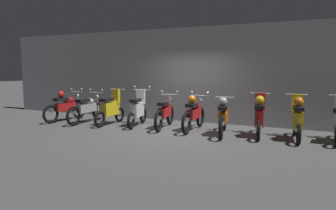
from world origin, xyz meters
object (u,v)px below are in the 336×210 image
(motorbike_slot_2, at_px, (111,109))
(motorbike_slot_6, at_px, (223,116))
(motorbike_slot_1, at_px, (87,109))
(motorbike_slot_8, at_px, (297,118))
(motorbike_slot_0, at_px, (66,106))
(motorbike_slot_7, at_px, (259,116))
(motorbike_slot_4, at_px, (165,112))
(motorbike_slot_3, at_px, (138,110))
(motorbike_slot_5, at_px, (194,113))

(motorbike_slot_2, height_order, motorbike_slot_6, motorbike_slot_2)
(motorbike_slot_1, bearing_deg, motorbike_slot_8, 1.02)
(motorbike_slot_0, distance_m, motorbike_slot_7, 6.70)
(motorbike_slot_0, distance_m, motorbike_slot_8, 7.66)
(motorbike_slot_2, distance_m, motorbike_slot_4, 1.92)
(motorbike_slot_2, bearing_deg, motorbike_slot_8, 0.86)
(motorbike_slot_7, bearing_deg, motorbike_slot_8, -1.39)
(motorbike_slot_0, height_order, motorbike_slot_1, same)
(motorbike_slot_1, relative_size, motorbike_slot_2, 1.16)
(motorbike_slot_1, xyz_separation_m, motorbike_slot_7, (5.74, 0.14, 0.07))
(motorbike_slot_0, xyz_separation_m, motorbike_slot_2, (1.91, 0.02, -0.00))
(motorbike_slot_6, height_order, motorbike_slot_8, motorbike_slot_8)
(motorbike_slot_3, distance_m, motorbike_slot_5, 1.92)
(motorbike_slot_6, distance_m, motorbike_slot_8, 1.92)
(motorbike_slot_7, bearing_deg, motorbike_slot_2, -178.69)
(motorbike_slot_1, height_order, motorbike_slot_3, motorbike_slot_3)
(motorbike_slot_3, xyz_separation_m, motorbike_slot_6, (2.88, -0.23, -0.00))
(motorbike_slot_6, bearing_deg, motorbike_slot_1, 179.44)
(motorbike_slot_0, relative_size, motorbike_slot_7, 1.16)
(motorbike_slot_5, bearing_deg, motorbike_slot_1, -176.83)
(motorbike_slot_2, bearing_deg, motorbike_slot_7, 1.31)
(motorbike_slot_6, bearing_deg, motorbike_slot_3, 175.39)
(motorbike_slot_1, bearing_deg, motorbike_slot_3, 5.54)
(motorbike_slot_3, height_order, motorbike_slot_6, motorbike_slot_3)
(motorbike_slot_1, xyz_separation_m, motorbike_slot_4, (2.87, 0.21, 0.00))
(motorbike_slot_5, relative_size, motorbike_slot_6, 1.01)
(motorbike_slot_3, xyz_separation_m, motorbike_slot_4, (0.96, 0.02, -0.04))
(motorbike_slot_2, xyz_separation_m, motorbike_slot_4, (1.91, 0.18, -0.03))
(motorbike_slot_2, distance_m, motorbike_slot_3, 0.96)
(motorbike_slot_7, relative_size, motorbike_slot_8, 1.00)
(motorbike_slot_0, relative_size, motorbike_slot_8, 1.16)
(motorbike_slot_1, xyz_separation_m, motorbike_slot_6, (4.79, -0.05, 0.03))
(motorbike_slot_7, xyz_separation_m, motorbike_slot_8, (0.96, -0.02, 0.00))
(motorbike_slot_0, distance_m, motorbike_slot_4, 3.83)
(motorbike_slot_0, xyz_separation_m, motorbike_slot_7, (6.70, 0.13, 0.04))
(motorbike_slot_8, bearing_deg, motorbike_slot_4, 178.65)
(motorbike_slot_5, distance_m, motorbike_slot_8, 2.87)
(motorbike_slot_1, height_order, motorbike_slot_4, same)
(motorbike_slot_1, xyz_separation_m, motorbike_slot_2, (0.96, 0.03, 0.03))
(motorbike_slot_5, distance_m, motorbike_slot_6, 0.99)
(motorbike_slot_1, relative_size, motorbike_slot_4, 1.00)
(motorbike_slot_3, xyz_separation_m, motorbike_slot_8, (4.79, -0.07, 0.04))
(motorbike_slot_2, xyz_separation_m, motorbike_slot_8, (5.74, 0.09, 0.04))
(motorbike_slot_4, height_order, motorbike_slot_5, same)
(motorbike_slot_7, height_order, motorbike_slot_8, same)
(motorbike_slot_0, height_order, motorbike_slot_8, motorbike_slot_8)
(motorbike_slot_2, bearing_deg, motorbike_slot_3, 9.06)
(motorbike_slot_7, bearing_deg, motorbike_slot_1, -178.58)
(motorbike_slot_2, bearing_deg, motorbike_slot_6, -1.20)
(motorbike_slot_5, bearing_deg, motorbike_slot_4, -179.84)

